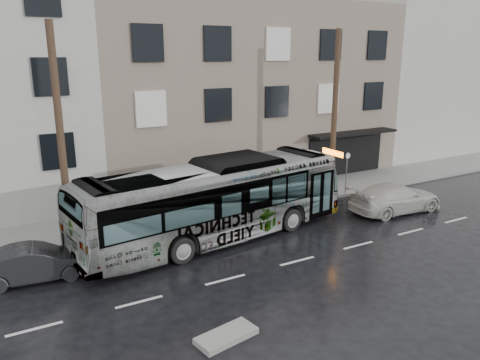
{
  "coord_description": "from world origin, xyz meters",
  "views": [
    {
      "loc": [
        -10.26,
        -16.16,
        7.93
      ],
      "look_at": [
        0.22,
        2.5,
        2.1
      ],
      "focal_mm": 35.0,
      "sensor_mm": 36.0,
      "label": 1
    }
  ],
  "objects_px": {
    "utility_pole_front": "(334,116)",
    "dark_sedan": "(35,263)",
    "bus": "(215,201)",
    "utility_pole_rear": "(61,139)",
    "white_sedan": "(395,198)",
    "sign_post": "(346,173)"
  },
  "relations": [
    {
      "from": "utility_pole_rear",
      "to": "utility_pole_front",
      "type": "bearing_deg",
      "value": 0.0
    },
    {
      "from": "utility_pole_front",
      "to": "bus",
      "type": "xyz_separation_m",
      "value": [
        -8.29,
        -2.15,
        -2.9
      ]
    },
    {
      "from": "utility_pole_rear",
      "to": "bus",
      "type": "bearing_deg",
      "value": -20.6
    },
    {
      "from": "utility_pole_front",
      "to": "dark_sedan",
      "type": "bearing_deg",
      "value": -171.05
    },
    {
      "from": "sign_post",
      "to": "bus",
      "type": "height_order",
      "value": "bus"
    },
    {
      "from": "bus",
      "to": "sign_post",
      "type": "bearing_deg",
      "value": -84.59
    },
    {
      "from": "utility_pole_rear",
      "to": "white_sedan",
      "type": "bearing_deg",
      "value": -12.37
    },
    {
      "from": "utility_pole_rear",
      "to": "dark_sedan",
      "type": "distance_m",
      "value": 4.97
    },
    {
      "from": "sign_post",
      "to": "white_sedan",
      "type": "xyz_separation_m",
      "value": [
        0.34,
        -3.39,
        -0.61
      ]
    },
    {
      "from": "white_sedan",
      "to": "utility_pole_rear",
      "type": "bearing_deg",
      "value": 80.57
    },
    {
      "from": "sign_post",
      "to": "dark_sedan",
      "type": "bearing_deg",
      "value": -171.63
    },
    {
      "from": "sign_post",
      "to": "white_sedan",
      "type": "height_order",
      "value": "sign_post"
    },
    {
      "from": "utility_pole_front",
      "to": "bus",
      "type": "distance_m",
      "value": 9.04
    },
    {
      "from": "bus",
      "to": "dark_sedan",
      "type": "xyz_separation_m",
      "value": [
        -7.35,
        -0.32,
        -1.1
      ]
    },
    {
      "from": "utility_pole_front",
      "to": "utility_pole_rear",
      "type": "relative_size",
      "value": 1.0
    },
    {
      "from": "utility_pole_rear",
      "to": "bus",
      "type": "relative_size",
      "value": 0.72
    },
    {
      "from": "white_sedan",
      "to": "bus",
      "type": "bearing_deg",
      "value": 85.68
    },
    {
      "from": "bus",
      "to": "white_sedan",
      "type": "bearing_deg",
      "value": -104.73
    },
    {
      "from": "utility_pole_front",
      "to": "white_sedan",
      "type": "xyz_separation_m",
      "value": [
        1.44,
        -3.39,
        -3.91
      ]
    },
    {
      "from": "utility_pole_front",
      "to": "dark_sedan",
      "type": "distance_m",
      "value": 16.33
    },
    {
      "from": "utility_pole_front",
      "to": "sign_post",
      "type": "distance_m",
      "value": 3.48
    },
    {
      "from": "utility_pole_rear",
      "to": "dark_sedan",
      "type": "xyz_separation_m",
      "value": [
        -1.64,
        -2.46,
        -4.0
      ]
    }
  ]
}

